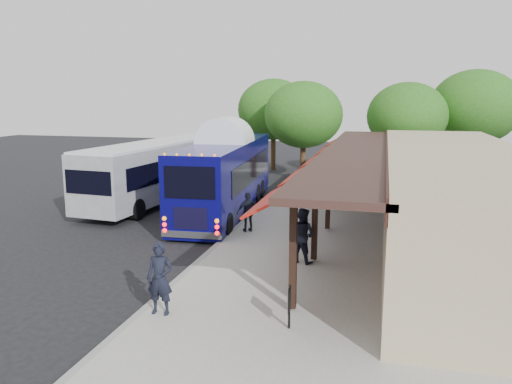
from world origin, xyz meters
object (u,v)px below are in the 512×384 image
Objects in this scene: ped_b at (302,235)px; sign_board at (289,301)px; city_bus at (160,168)px; ped_a at (160,279)px; coach_bus at (226,172)px; ped_c at (248,212)px; ped_d at (309,184)px.

ped_b is 4.86m from sign_board.
ped_a is at bearing -59.81° from city_bus.
ped_a is (2.05, -11.75, -0.87)m from coach_bus.
ped_b is (2.80, 4.83, -0.01)m from ped_a.
ped_a is at bearing -84.25° from coach_bus.
ped_a reaches higher than ped_b.
sign_board is (3.18, -8.01, -0.13)m from ped_c.
city_bus reaches higher than ped_b.
city_bus is 12.43m from ped_b.
city_bus is 12.02× the size of sign_board.
ped_d is at bearing 10.40° from city_bus.
ped_d is at bearing 80.93° from ped_a.
coach_bus reaches higher than ped_c.
ped_c is 1.61× the size of sign_board.
city_bus is 6.45× the size of ped_a.
coach_bus is 12.95m from sign_board.
coach_bus is 5.86× the size of ped_d.
sign_board is (5.33, -11.75, -1.12)m from coach_bus.
coach_bus is 4.42m from ped_c.
ped_d is (3.71, 2.32, -0.82)m from coach_bus.
ped_b is at bearing 57.56° from ped_a.
sign_board is at bearing -49.36° from city_bus.
ped_b is 0.94× the size of ped_d.
ped_c is at bearing 106.21° from sign_board.
ped_b is at bearing -59.12° from coach_bus.
coach_bus is at bearing 26.51° from ped_d.
ped_c is 0.82× the size of ped_d.
sign_board is (1.62, -14.07, -0.30)m from ped_d.
ped_d is (7.89, 0.72, -0.63)m from city_bus.
sign_board is at bearing 119.58° from ped_b.
coach_bus is 7.14× the size of ped_c.
city_bus is 6.14× the size of ped_d.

